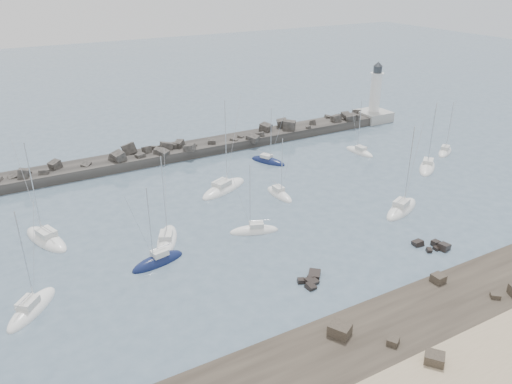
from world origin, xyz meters
TOP-DOWN VIEW (x-y plane):
  - ground at (0.00, 0.00)m, footprint 400.00×400.00m
  - rock_shelf at (-0.02, -22.00)m, footprint 140.00×12.00m
  - rock_cluster_near at (-4.03, -9.40)m, footprint 3.79×3.54m
  - rock_cluster_far at (14.57, -11.18)m, footprint 3.85×3.98m
  - breakwater at (-7.01, 37.98)m, footprint 115.00×7.71m
  - lighthouse at (47.00, 38.00)m, footprint 7.00×7.00m
  - sailboat_0 at (-34.12, 0.94)m, footprint 7.19×7.72m
  - sailboat_1 at (-30.42, 16.08)m, footprint 6.00×10.01m
  - sailboat_2 at (-18.90, 3.29)m, footprint 7.48×3.61m
  - sailboat_3 at (-16.04, 7.83)m, footprint 6.09×8.60m
  - sailboat_4 at (-1.83, 19.35)m, footprint 10.75×7.26m
  - sailboat_5 at (-4.33, 4.33)m, footprint 7.26×4.40m
  - sailboat_6 at (5.12, 12.87)m, footprint 2.22×6.77m
  - sailboat_7 at (18.67, -0.91)m, footprint 9.41×6.07m
  - sailboat_8 at (11.06, 26.63)m, footprint 5.31×7.54m
  - sailboat_9 at (29.61, 22.09)m, footprint 2.93×7.28m
  - sailboat_10 at (35.11, 9.49)m, footprint 8.40×7.33m
  - sailboat_11 at (44.61, 13.79)m, footprint 7.03×5.37m

SIDE VIEW (x-z plane):
  - ground at x=0.00m, z-range 0.00..0.00m
  - rock_shelf at x=-0.02m, z-range -0.95..0.98m
  - rock_cluster_near at x=-4.03m, z-range -0.50..0.70m
  - sailboat_3 at x=-16.04m, z-range -6.44..6.70m
  - sailboat_9 at x=29.61m, z-range -5.52..5.79m
  - sailboat_8 at x=11.06m, z-range -5.68..5.94m
  - sailboat_5 at x=-4.33m, z-range -5.41..5.68m
  - sailboat_6 at x=5.12m, z-range -5.26..5.54m
  - sailboat_4 at x=-1.83m, z-range -7.96..8.24m
  - sailboat_11 at x=44.61m, z-range -5.42..5.70m
  - sailboat_10 at x=35.11m, z-range -6.65..6.93m
  - sailboat_0 at x=-34.12m, z-range -6.30..6.60m
  - sailboat_1 at x=-30.42m, z-range -7.42..7.72m
  - sailboat_7 at x=18.67m, z-range -7.05..7.36m
  - sailboat_2 at x=-18.90m, z-range -5.69..6.01m
  - rock_cluster_far at x=14.57m, z-range -0.55..0.89m
  - breakwater at x=-7.01m, z-range -2.39..3.08m
  - lighthouse at x=47.00m, z-range -4.21..10.39m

